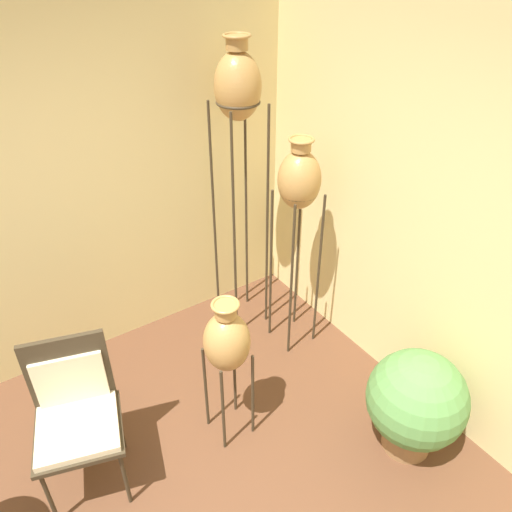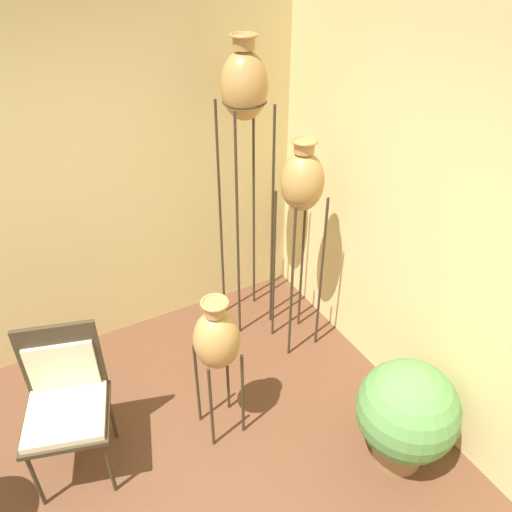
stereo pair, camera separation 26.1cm
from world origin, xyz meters
The scene contains 5 objects.
vase_stand_tall centered at (1.59, 1.81, 1.93)m, with size 0.32×0.32×2.31m.
vase_stand_medium centered at (1.80, 1.37, 1.40)m, with size 0.30×0.30×1.72m.
vase_stand_short centered at (0.90, 0.88, 0.79)m, with size 0.29×0.29×1.09m.
chair centered at (0.01, 1.09, 0.58)m, with size 0.59×0.58×1.00m.
potted_plant centered at (1.79, 0.12, 0.42)m, with size 0.62×0.62×0.75m.
Camera 1 is at (-0.18, -1.04, 2.88)m, focal length 35.00 mm.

